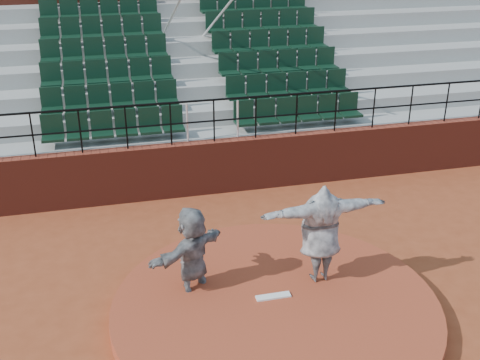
# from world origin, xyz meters

# --- Properties ---
(ground) EXTENTS (90.00, 90.00, 0.00)m
(ground) POSITION_xyz_m (0.00, 0.00, 0.00)
(ground) COLOR brown
(ground) RESTS_ON ground
(pitchers_mound) EXTENTS (5.50, 5.50, 0.25)m
(pitchers_mound) POSITION_xyz_m (0.00, 0.00, 0.12)
(pitchers_mound) COLOR #A13E24
(pitchers_mound) RESTS_ON ground
(pitching_rubber) EXTENTS (0.60, 0.15, 0.03)m
(pitching_rubber) POSITION_xyz_m (0.00, 0.15, 0.27)
(pitching_rubber) COLOR white
(pitching_rubber) RESTS_ON pitchers_mound
(boundary_wall) EXTENTS (24.00, 0.30, 1.30)m
(boundary_wall) POSITION_xyz_m (0.00, 5.00, 0.65)
(boundary_wall) COLOR maroon
(boundary_wall) RESTS_ON ground
(wall_railing) EXTENTS (24.04, 0.05, 1.03)m
(wall_railing) POSITION_xyz_m (0.00, 5.00, 2.03)
(wall_railing) COLOR black
(wall_railing) RESTS_ON boundary_wall
(seating_deck) EXTENTS (24.00, 5.97, 4.63)m
(seating_deck) POSITION_xyz_m (0.00, 8.65, 1.44)
(seating_deck) COLOR #999994
(seating_deck) RESTS_ON ground
(pitcher) EXTENTS (2.25, 0.67, 1.82)m
(pitcher) POSITION_xyz_m (0.95, 0.53, 1.16)
(pitcher) COLOR black
(pitcher) RESTS_ON pitchers_mound
(fielder) EXTENTS (1.64, 1.34, 1.75)m
(fielder) POSITION_xyz_m (-1.26, 0.83, 0.88)
(fielder) COLOR black
(fielder) RESTS_ON ground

